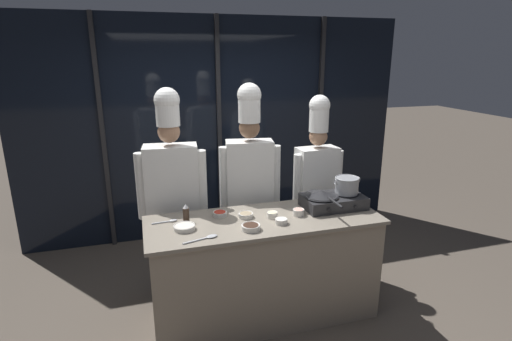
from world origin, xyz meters
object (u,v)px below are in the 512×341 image
chef_sous (250,173)px  chef_line (317,175)px  prep_bowl_noodles (272,215)px  chef_head (172,182)px  prep_bowl_rice (281,221)px  squeeze_bottle_soy (186,213)px  portable_stove (333,201)px  prep_bowl_chili_flakes (220,213)px  prep_bowl_shrimp (298,212)px  stock_pot (347,185)px  prep_bowl_soy_glaze (251,227)px  serving_spoon_solid (169,221)px  prep_bowl_mushrooms (246,215)px  frying_pan (321,193)px  serving_spoon_slotted (208,237)px  prep_bowl_onion (184,227)px

chef_sous → chef_line: size_ratio=1.07×
prep_bowl_noodles → chef_head: bearing=143.0°
prep_bowl_rice → chef_head: 1.09m
squeeze_bottle_soy → prep_bowl_noodles: squeeze_bottle_soy is taller
chef_sous → portable_stove: bearing=150.9°
prep_bowl_chili_flakes → prep_bowl_shrimp: prep_bowl_shrimp is taller
prep_bowl_chili_flakes → chef_sous: size_ratio=0.06×
stock_pot → prep_bowl_soy_glaze: 1.01m
prep_bowl_rice → serving_spoon_solid: size_ratio=0.49×
stock_pot → chef_line: chef_line is taller
prep_bowl_mushrooms → prep_bowl_soy_glaze: 0.25m
frying_pan → portable_stove: bearing=1.9°
portable_stove → prep_bowl_noodles: (-0.60, -0.07, -0.03)m
prep_bowl_chili_flakes → prep_bowl_rice: size_ratio=1.19×
portable_stove → serving_spoon_solid: size_ratio=2.61×
portable_stove → chef_head: (-1.37, 0.51, 0.15)m
portable_stove → stock_pot: stock_pot is taller
portable_stove → prep_bowl_rice: bearing=-159.9°
prep_bowl_noodles → serving_spoon_slotted: (-0.59, -0.23, -0.02)m
prep_bowl_soy_glaze → prep_bowl_noodles: (0.24, 0.18, 0.00)m
serving_spoon_slotted → serving_spoon_solid: 0.46m
stock_pot → prep_bowl_noodles: 0.75m
frying_pan → serving_spoon_solid: bearing=176.1°
prep_bowl_rice → prep_bowl_noodles: 0.14m
prep_bowl_shrimp → prep_bowl_soy_glaze: bearing=-160.9°
prep_bowl_soy_glaze → chef_head: bearing=125.1°
prep_bowl_noodles → prep_bowl_chili_flakes: bearing=158.1°
prep_bowl_mushrooms → chef_head: size_ratio=0.06×
prep_bowl_mushrooms → prep_bowl_noodles: bearing=-18.8°
prep_bowl_noodles → prep_bowl_soy_glaze: bearing=-143.4°
prep_bowl_chili_flakes → prep_bowl_mushrooms: 0.22m
prep_bowl_soy_glaze → prep_bowl_noodles: 0.30m
serving_spoon_solid → chef_sous: chef_sous is taller
serving_spoon_slotted → prep_bowl_onion: bearing=125.9°
prep_bowl_chili_flakes → squeeze_bottle_soy: bearing=-171.2°
prep_bowl_noodles → serving_spoon_slotted: 0.63m
prep_bowl_mushrooms → chef_sous: chef_sous is taller
chef_line → prep_bowl_chili_flakes: bearing=17.1°
prep_bowl_onion → prep_bowl_noodles: prep_bowl_noodles is taller
prep_bowl_shrimp → serving_spoon_slotted: 0.85m
prep_bowl_onion → prep_bowl_mushrooms: bearing=10.4°
chef_line → portable_stove: bearing=78.9°
prep_bowl_noodles → serving_spoon_solid: 0.86m
prep_bowl_shrimp → chef_head: (-1.00, 0.59, 0.17)m
chef_head → prep_bowl_soy_glaze: bearing=130.9°
chef_head → stock_pot: bearing=167.2°
prep_bowl_chili_flakes → prep_bowl_soy_glaze: 0.39m
frying_pan → prep_bowl_onion: frying_pan is taller
portable_stove → prep_bowl_chili_flakes: (-1.02, 0.09, -0.04)m
stock_pot → prep_bowl_chili_flakes: bearing=175.4°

